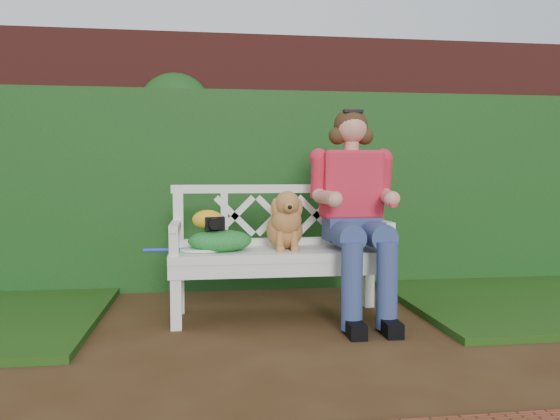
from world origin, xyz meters
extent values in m
plane|color=#3A230F|center=(0.00, 0.00, 0.00)|extent=(60.00, 60.00, 0.00)
cube|color=maroon|center=(0.00, 1.90, 1.10)|extent=(10.00, 0.30, 2.20)
cube|color=#1F4C1A|center=(0.00, 1.68, 0.85)|extent=(10.00, 0.18, 1.70)
cube|color=black|center=(2.40, 0.90, 0.03)|extent=(2.60, 2.00, 0.05)
cube|color=black|center=(-0.33, 0.64, 0.67)|extent=(0.14, 0.11, 0.09)
ellipsoid|color=gold|center=(-0.37, 0.67, 0.69)|extent=(0.21, 0.15, 0.13)
camera|label=1|loc=(-0.38, -3.02, 1.01)|focal=35.00mm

